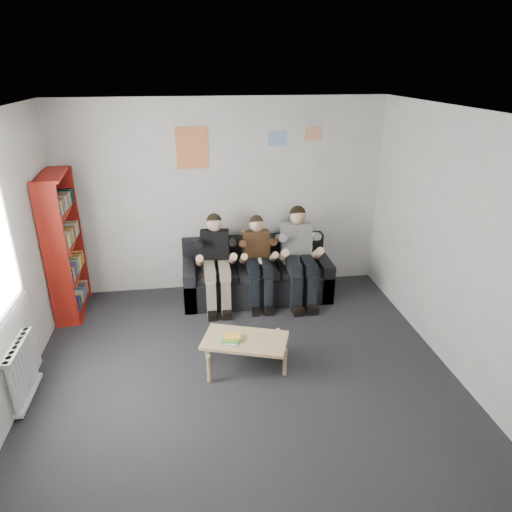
{
  "coord_description": "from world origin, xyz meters",
  "views": [
    {
      "loc": [
        -0.44,
        -3.69,
        3.09
      ],
      "look_at": [
        0.29,
        1.3,
        0.95
      ],
      "focal_mm": 32.0,
      "sensor_mm": 36.0,
      "label": 1
    }
  ],
  "objects": [
    {
      "name": "room_shell",
      "position": [
        0.0,
        0.0,
        1.35
      ],
      "size": [
        5.0,
        5.0,
        5.0
      ],
      "color": "black",
      "rests_on": "ground"
    },
    {
      "name": "sofa",
      "position": [
        0.41,
        2.11,
        0.28
      ],
      "size": [
        2.04,
        0.84,
        0.79
      ],
      "color": "black",
      "rests_on": "ground"
    },
    {
      "name": "bookshelf",
      "position": [
        -2.08,
        2.0,
        0.94
      ],
      "size": [
        0.28,
        0.84,
        1.88
      ],
      "rotation": [
        0.0,
        0.0,
        0.1
      ],
      "color": "maroon",
      "rests_on": "ground"
    },
    {
      "name": "coffee_table",
      "position": [
        0.04,
        0.44,
        0.31
      ],
      "size": [
        0.89,
        0.49,
        0.36
      ],
      "rotation": [
        0.0,
        0.0,
        -0.32
      ],
      "color": "tan",
      "rests_on": "ground"
    },
    {
      "name": "game_cases",
      "position": [
        -0.12,
        0.42,
        0.38
      ],
      "size": [
        0.23,
        0.2,
        0.04
      ],
      "rotation": [
        0.0,
        0.0,
        -0.27
      ],
      "color": "silver",
      "rests_on": "coffee_table"
    },
    {
      "name": "person_left",
      "position": [
        -0.16,
        1.92,
        0.62
      ],
      "size": [
        0.38,
        0.82,
        1.25
      ],
      "rotation": [
        0.0,
        0.0,
        -0.08
      ],
      "color": "black",
      "rests_on": "sofa"
    },
    {
      "name": "person_middle",
      "position": [
        0.41,
        1.92,
        0.6
      ],
      "size": [
        0.36,
        0.77,
        1.21
      ],
      "rotation": [
        0.0,
        0.0,
        0.06
      ],
      "color": "#4E2F1A",
      "rests_on": "sofa"
    },
    {
      "name": "person_right",
      "position": [
        0.98,
        1.92,
        0.64
      ],
      "size": [
        0.41,
        0.88,
        1.31
      ],
      "rotation": [
        0.0,
        0.0,
        -0.04
      ],
      "color": "white",
      "rests_on": "sofa"
    },
    {
      "name": "radiator",
      "position": [
        -2.15,
        0.2,
        0.35
      ],
      "size": [
        0.1,
        0.64,
        0.6
      ],
      "color": "white",
      "rests_on": "ground"
    },
    {
      "name": "poster_large",
      "position": [
        -0.4,
        2.49,
        2.05
      ],
      "size": [
        0.42,
        0.01,
        0.55
      ],
      "primitive_type": "cube",
      "color": "gold",
      "rests_on": "room_shell"
    },
    {
      "name": "poster_blue",
      "position": [
        0.75,
        2.49,
        2.15
      ],
      "size": [
        0.25,
        0.01,
        0.2
      ],
      "primitive_type": "cube",
      "color": "#3E8AD3",
      "rests_on": "room_shell"
    },
    {
      "name": "poster_pink",
      "position": [
        1.25,
        2.49,
        2.2
      ],
      "size": [
        0.22,
        0.01,
        0.18
      ],
      "primitive_type": "cube",
      "color": "#D24194",
      "rests_on": "room_shell"
    },
    {
      "name": "poster_sign",
      "position": [
        -1.0,
        2.49,
        2.25
      ],
      "size": [
        0.2,
        0.01,
        0.14
      ],
      "primitive_type": "cube",
      "color": "silver",
      "rests_on": "room_shell"
    }
  ]
}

